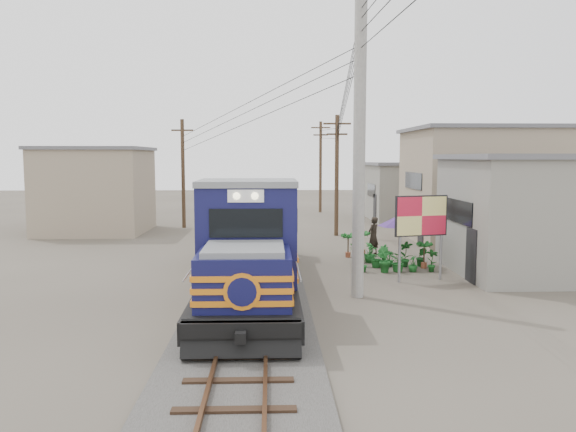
{
  "coord_description": "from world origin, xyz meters",
  "views": [
    {
      "loc": [
        0.65,
        -18.52,
        4.58
      ],
      "look_at": [
        1.36,
        4.14,
        2.2
      ],
      "focal_mm": 35.0,
      "sensor_mm": 36.0,
      "label": 1
    }
  ],
  "objects_px": {
    "billboard": "(421,218)",
    "market_umbrella": "(401,221)",
    "locomotive": "(252,241)",
    "vendor": "(373,236)"
  },
  "relations": [
    {
      "from": "billboard",
      "to": "vendor",
      "type": "relative_size",
      "value": 1.77
    },
    {
      "from": "billboard",
      "to": "market_umbrella",
      "type": "xyz_separation_m",
      "value": [
        -0.04,
        2.97,
        -0.42
      ]
    },
    {
      "from": "billboard",
      "to": "market_umbrella",
      "type": "bearing_deg",
      "value": 77.29
    },
    {
      "from": "market_umbrella",
      "to": "vendor",
      "type": "bearing_deg",
      "value": 103.64
    },
    {
      "from": "locomotive",
      "to": "market_umbrella",
      "type": "xyz_separation_m",
      "value": [
        6.15,
        3.81,
        0.26
      ]
    },
    {
      "from": "billboard",
      "to": "market_umbrella",
      "type": "height_order",
      "value": "billboard"
    },
    {
      "from": "locomotive",
      "to": "vendor",
      "type": "distance_m",
      "value": 8.57
    },
    {
      "from": "locomotive",
      "to": "billboard",
      "type": "relative_size",
      "value": 4.79
    },
    {
      "from": "locomotive",
      "to": "market_umbrella",
      "type": "distance_m",
      "value": 7.24
    },
    {
      "from": "locomotive",
      "to": "market_umbrella",
      "type": "bearing_deg",
      "value": 31.81
    }
  ]
}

